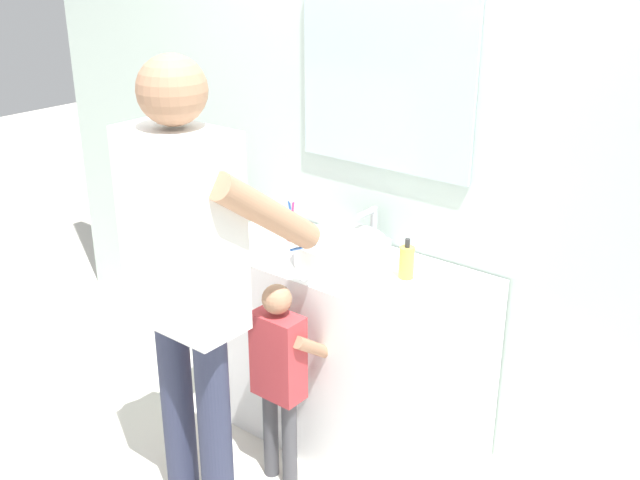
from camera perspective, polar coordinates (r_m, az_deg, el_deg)
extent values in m
plane|color=silver|center=(3.43, -1.64, -16.31)|extent=(14.00, 14.00, 0.00)
cube|color=silver|center=(3.27, 5.22, 8.24)|extent=(4.40, 0.08, 2.70)
cube|color=silver|center=(3.19, 4.81, 11.45)|extent=(0.83, 0.02, 0.70)
cube|color=white|center=(3.38, 1.61, -8.21)|extent=(1.24, 0.54, 0.85)
cylinder|color=silver|center=(3.15, 1.48, -0.84)|extent=(0.38, 0.38, 0.11)
cylinder|color=beige|center=(3.15, 1.48, -0.75)|extent=(0.31, 0.31, 0.09)
cylinder|color=#B7BABF|center=(3.32, 4.01, 0.98)|extent=(0.03, 0.03, 0.18)
cylinder|color=#B7BABF|center=(3.24, 3.43, 2.00)|extent=(0.02, 0.12, 0.02)
cylinder|color=#B7BABF|center=(3.38, 3.01, 0.23)|extent=(0.04, 0.04, 0.05)
cylinder|color=#B7BABF|center=(3.31, 4.97, -0.34)|extent=(0.04, 0.04, 0.05)
cylinder|color=#D86666|center=(3.39, -1.91, 0.75)|extent=(0.07, 0.07, 0.09)
cylinder|color=blue|center=(3.36, -2.09, 1.50)|extent=(0.04, 0.01, 0.17)
cube|color=white|center=(3.33, -2.11, 3.03)|extent=(0.01, 0.02, 0.02)
cylinder|color=#E5387F|center=(3.39, -2.10, 1.64)|extent=(0.01, 0.03, 0.17)
cube|color=white|center=(3.35, -2.12, 3.16)|extent=(0.01, 0.02, 0.02)
cylinder|color=gold|center=(3.04, 6.44, -1.67)|extent=(0.06, 0.06, 0.13)
cylinder|color=#2D2D2D|center=(3.01, 6.51, -0.23)|extent=(0.02, 0.02, 0.03)
cylinder|color=#47474C|center=(3.27, -3.67, -14.06)|extent=(0.06, 0.06, 0.41)
cylinder|color=#47474C|center=(3.21, -2.27, -14.76)|extent=(0.06, 0.06, 0.41)
cube|color=#B7383D|center=(3.03, -3.12, -8.57)|extent=(0.20, 0.12, 0.36)
sphere|color=#A87A5B|center=(2.91, -3.22, -4.41)|extent=(0.12, 0.12, 0.12)
cylinder|color=#A87A5B|center=(3.14, -3.53, -6.74)|extent=(0.05, 0.25, 0.19)
cylinder|color=#A87A5B|center=(3.01, -0.32, -8.05)|extent=(0.05, 0.25, 0.19)
cylinder|color=#2D334C|center=(3.09, -10.50, -12.19)|extent=(0.12, 0.12, 0.82)
cylinder|color=#2D334C|center=(2.96, -7.81, -13.69)|extent=(0.12, 0.12, 0.82)
cube|color=white|center=(2.66, -10.19, 0.67)|extent=(0.41, 0.23, 0.71)
sphere|color=#A87A5B|center=(2.53, -10.93, 10.87)|extent=(0.23, 0.23, 0.23)
cylinder|color=#A87A5B|center=(2.92, -10.47, 3.88)|extent=(0.10, 0.49, 0.39)
cylinder|color=#A87A5B|center=(2.61, -3.93, 1.99)|extent=(0.10, 0.49, 0.39)
cylinder|color=blue|center=(2.81, -1.26, -0.55)|extent=(0.01, 0.14, 0.03)
cube|color=white|center=(2.86, -0.30, 0.12)|extent=(0.01, 0.02, 0.02)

